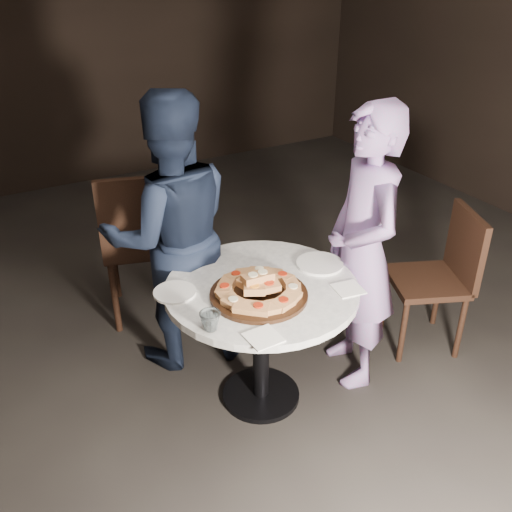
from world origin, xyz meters
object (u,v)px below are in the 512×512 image
(chair_right, at_px, (443,271))
(chair_far, at_px, (143,237))
(diner_navy, at_px, (172,235))
(table, at_px, (261,308))
(diner_teal, at_px, (362,251))
(serving_board, at_px, (259,295))
(water_glass, at_px, (210,321))
(focaccia_pile, at_px, (259,287))

(chair_right, bearing_deg, chair_far, -104.17)
(chair_right, bearing_deg, diner_navy, -92.42)
(table, bearing_deg, diner_teal, -5.18)
(serving_board, bearing_deg, diner_navy, 103.91)
(chair_right, xyz_separation_m, diner_navy, (-1.31, 0.63, 0.27))
(table, bearing_deg, water_glass, -151.81)
(water_glass, relative_size, chair_far, 0.09)
(focaccia_pile, bearing_deg, water_glass, -158.63)
(diner_navy, bearing_deg, serving_board, 114.81)
(table, distance_m, water_glass, 0.42)
(table, relative_size, focaccia_pile, 2.72)
(table, relative_size, diner_teal, 0.73)
(focaccia_pile, height_order, diner_navy, diner_navy)
(chair_far, bearing_deg, serving_board, 117.47)
(diner_navy, xyz_separation_m, diner_teal, (0.74, -0.60, -0.01))
(diner_navy, height_order, diner_teal, diner_navy)
(focaccia_pile, height_order, water_glass, focaccia_pile)
(chair_far, height_order, diner_navy, diner_navy)
(table, xyz_separation_m, serving_board, (-0.06, -0.07, 0.13))
(serving_board, distance_m, focaccia_pile, 0.04)
(table, xyz_separation_m, chair_right, (1.10, -0.08, -0.08))
(serving_board, xyz_separation_m, water_glass, (-0.29, -0.11, 0.03))
(table, height_order, chair_right, chair_right)
(table, height_order, water_glass, water_glass)
(serving_board, height_order, water_glass, water_glass)
(diner_navy, bearing_deg, water_glass, 90.36)
(diner_navy, bearing_deg, chair_right, 165.21)
(serving_board, bearing_deg, chair_right, -0.46)
(table, relative_size, water_glass, 12.15)
(serving_board, relative_size, diner_teal, 0.30)
(focaccia_pile, distance_m, diner_teal, 0.59)
(water_glass, bearing_deg, serving_board, 21.24)
(water_glass, relative_size, diner_navy, 0.06)
(focaccia_pile, relative_size, chair_right, 0.48)
(diner_teal, bearing_deg, focaccia_pile, -72.10)
(chair_far, distance_m, diner_navy, 0.43)
(serving_board, height_order, chair_right, chair_right)
(focaccia_pile, bearing_deg, diner_teal, 2.25)
(chair_right, xyz_separation_m, diner_teal, (-0.56, 0.03, 0.26))
(chair_far, xyz_separation_m, chair_right, (1.34, -1.02, -0.09))
(water_glass, relative_size, diner_teal, 0.06)
(table, distance_m, chair_far, 0.97)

